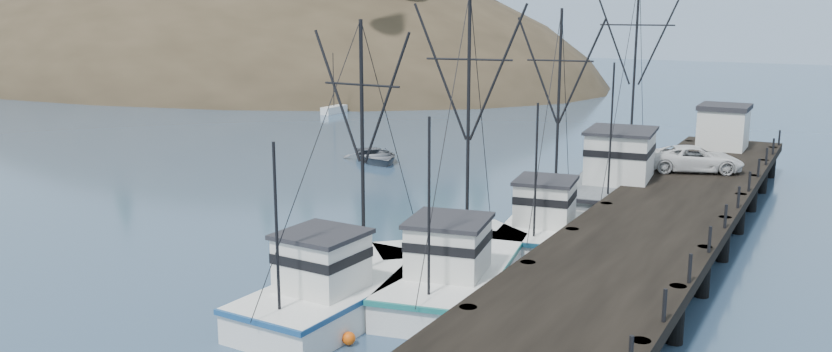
{
  "coord_description": "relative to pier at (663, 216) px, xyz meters",
  "views": [
    {
      "loc": [
        21.17,
        -20.08,
        10.94
      ],
      "look_at": [
        1.91,
        14.99,
        2.5
      ],
      "focal_mm": 35.0,
      "sensor_mm": 36.0,
      "label": 1
    }
  ],
  "objects": [
    {
      "name": "motorboat",
      "position": [
        -22.75,
        12.44,
        -1.69
      ],
      "size": [
        6.8,
        6.68,
        1.15
      ],
      "primitive_type": "imported",
      "rotation": [
        0.0,
        0.0,
        0.84
      ],
      "color": "slate",
      "rests_on": "ground"
    },
    {
      "name": "trawler_mid",
      "position": [
        -8.54,
        -12.58,
        -0.87
      ],
      "size": [
        4.09,
        10.86,
        10.82
      ],
      "color": "white",
      "rests_on": "ground"
    },
    {
      "name": "distant_ridge",
      "position": [
        -4.0,
        154.0,
        -1.69
      ],
      "size": [
        360.0,
        40.0,
        26.0
      ],
      "primitive_type": "cube",
      "color": "#9EB2C6",
      "rests_on": "ground"
    },
    {
      "name": "pier_shed",
      "position": [
        -0.23,
        18.0,
        1.73
      ],
      "size": [
        3.0,
        3.2,
        2.8
      ],
      "color": "silver",
      "rests_on": "pier"
    },
    {
      "name": "ground",
      "position": [
        -14.0,
        -16.0,
        -1.69
      ],
      "size": [
        400.0,
        400.0,
        0.0
      ],
      "primitive_type": "plane",
      "color": "navy",
      "rests_on": "ground"
    },
    {
      "name": "pickup_truck",
      "position": [
        -0.4,
        9.55,
        1.01
      ],
      "size": [
        5.55,
        3.97,
        1.41
      ],
      "primitive_type": "imported",
      "rotation": [
        0.0,
        0.0,
        1.93
      ],
      "color": "white",
      "rests_on": "pier"
    },
    {
      "name": "trawler_far",
      "position": [
        -5.07,
        -0.58,
        -0.87
      ],
      "size": [
        4.87,
        10.94,
        11.17
      ],
      "color": "white",
      "rests_on": "ground"
    },
    {
      "name": "trawler_near",
      "position": [
        -5.88,
        -8.78,
        -0.87
      ],
      "size": [
        5.64,
        11.82,
        11.83
      ],
      "color": "white",
      "rests_on": "ground"
    },
    {
      "name": "headland",
      "position": [
        -88.95,
        62.61,
        -6.24
      ],
      "size": [
        134.8,
        78.0,
        51.0
      ],
      "color": "#382D1E",
      "rests_on": "ground"
    },
    {
      "name": "moored_sailboats",
      "position": [
        -48.51,
        40.37,
        -1.36
      ],
      "size": [
        21.91,
        20.05,
        6.35
      ],
      "color": "white",
      "rests_on": "ground"
    },
    {
      "name": "distant_ridge_far",
      "position": [
        -54.0,
        169.0,
        -1.69
      ],
      "size": [
        180.0,
        25.0,
        18.0
      ],
      "primitive_type": "cube",
      "color": "silver",
      "rests_on": "ground"
    },
    {
      "name": "pier",
      "position": [
        0.0,
        0.0,
        0.0
      ],
      "size": [
        6.0,
        44.0,
        2.0
      ],
      "color": "black",
      "rests_on": "ground"
    },
    {
      "name": "work_vessel",
      "position": [
        -3.79,
        7.9,
        -0.46
      ],
      "size": [
        5.92,
        15.48,
        12.92
      ],
      "color": "slate",
      "rests_on": "ground"
    }
  ]
}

